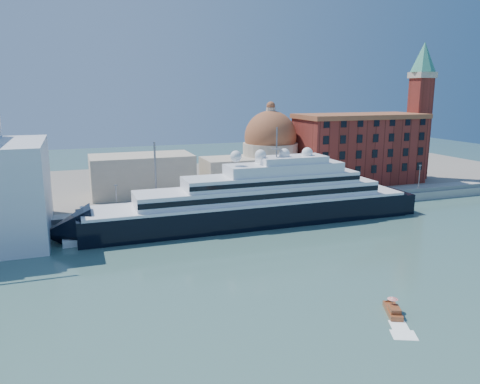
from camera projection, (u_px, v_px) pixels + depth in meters
name	position (u px, v px, depth m)	size (l,w,h in m)	color
ground	(282.00, 254.00, 95.99)	(400.00, 400.00, 0.00)	#345B56
quay	(230.00, 209.00, 127.00)	(180.00, 10.00, 2.50)	gray
land	(193.00, 183.00, 164.77)	(260.00, 72.00, 2.00)	slate
quay_fence	(235.00, 207.00, 122.46)	(180.00, 0.10, 1.20)	slate
superyacht	(243.00, 206.00, 115.98)	(94.24, 13.07, 28.16)	black
service_barge	(95.00, 238.00, 103.61)	(13.23, 4.71, 2.95)	white
water_taxi	(393.00, 310.00, 70.35)	(3.94, 5.81, 2.63)	maroon
warehouse	(359.00, 148.00, 157.96)	(43.00, 19.00, 23.25)	maroon
campanile	(420.00, 102.00, 162.64)	(8.40, 8.40, 47.00)	maroon
church	(225.00, 161.00, 148.85)	(66.00, 18.00, 25.50)	beige
lamp_posts	(185.00, 183.00, 119.41)	(120.80, 2.40, 18.00)	slate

